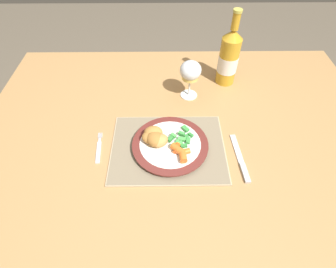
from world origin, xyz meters
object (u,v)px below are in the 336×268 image
object	(u,v)px
fork	(99,150)
bottle	(229,58)
table_knife	(241,162)
wine_glass	(190,72)
dining_table	(180,148)
dinner_plate	(170,145)

from	to	relation	value
fork	bottle	distance (m)	0.62
table_knife	wine_glass	xyz separation A→B (m)	(-0.15, 0.33, 0.11)
dining_table	bottle	distance (m)	0.41
fork	table_knife	distance (m)	0.47
dining_table	dinner_plate	distance (m)	0.11
dining_table	fork	size ratio (longest dim) A/B	11.30
table_knife	bottle	world-z (taller)	bottle
table_knife	dining_table	bearing A→B (deg)	148.12
dining_table	dinner_plate	size ratio (longest dim) A/B	5.78
fork	wine_glass	bearing A→B (deg)	41.49
table_knife	wine_glass	size ratio (longest dim) A/B	1.25
dining_table	dinner_plate	xyz separation A→B (m)	(-0.04, -0.06, 0.09)
dinner_plate	table_knife	size ratio (longest dim) A/B	1.30
dining_table	bottle	bearing A→B (deg)	57.09
dinner_plate	fork	size ratio (longest dim) A/B	1.96
wine_glass	bottle	world-z (taller)	bottle
fork	bottle	xyz separation A→B (m)	(0.48, 0.37, 0.11)
dining_table	fork	world-z (taller)	fork
fork	wine_glass	xyz separation A→B (m)	(0.32, 0.28, 0.11)
dinner_plate	table_knife	xyz separation A→B (m)	(0.23, -0.06, -0.01)
dining_table	dinner_plate	bearing A→B (deg)	-123.25
wine_glass	fork	bearing A→B (deg)	-138.51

